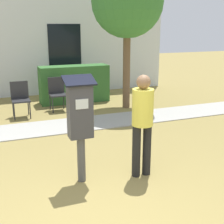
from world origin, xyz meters
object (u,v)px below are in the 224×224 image
at_px(parking_meter, 80,116).
at_px(person_standing, 142,118).
at_px(outdoor_chair_middle, 57,91).
at_px(outdoor_chair_left, 20,96).

distance_m(parking_meter, person_standing, 0.93).
relative_size(parking_meter, person_standing, 1.01).
xyz_separation_m(parking_meter, person_standing, (0.92, -0.15, -0.09)).
bearing_deg(outdoor_chair_middle, person_standing, -101.57).
bearing_deg(outdoor_chair_middle, outdoor_chair_left, -179.82).
bearing_deg(parking_meter, outdoor_chair_middle, 83.14).
height_order(person_standing, outdoor_chair_left, person_standing).
xyz_separation_m(parking_meter, outdoor_chair_middle, (0.50, 4.18, -0.49)).
bearing_deg(outdoor_chair_middle, parking_meter, -113.91).
height_order(person_standing, outdoor_chair_middle, person_standing).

